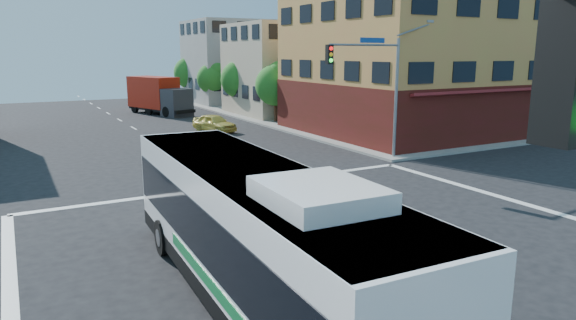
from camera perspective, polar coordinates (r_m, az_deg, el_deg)
ground at (r=16.57m, az=7.02°, el=-10.22°), size 120.00×120.00×0.00m
sidewalk_ne at (r=65.01m, az=14.24°, el=6.11°), size 50.00×50.00×0.15m
corner_building_ne at (r=42.40m, az=14.84°, el=11.07°), size 18.10×15.44×14.00m
building_east_near at (r=53.22m, az=0.63°, el=10.05°), size 12.06×10.06×9.00m
building_east_far at (r=65.77m, az=-5.46°, el=10.79°), size 12.06×10.06×10.00m
signal_mast_ne at (r=29.34m, az=9.66°, el=9.32°), size 7.91×1.13×8.07m
street_tree_a at (r=45.53m, az=-1.23°, el=8.58°), size 3.60×3.60×5.53m
street_tree_b at (r=52.74m, az=-5.30°, el=9.17°), size 3.80×3.80×5.79m
street_tree_c at (r=60.17m, az=-8.37°, el=9.14°), size 3.40×3.40×5.29m
street_tree_d at (r=67.70m, az=-10.79°, el=9.71°), size 4.00×4.00×6.03m
transit_bus at (r=12.79m, az=-3.94°, el=-7.94°), size 3.25×13.07×3.84m
box_truck at (r=54.19m, az=-14.13°, el=6.89°), size 5.03×8.67×3.76m
parked_car at (r=41.32m, az=-8.18°, el=4.09°), size 2.86×4.38×1.39m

